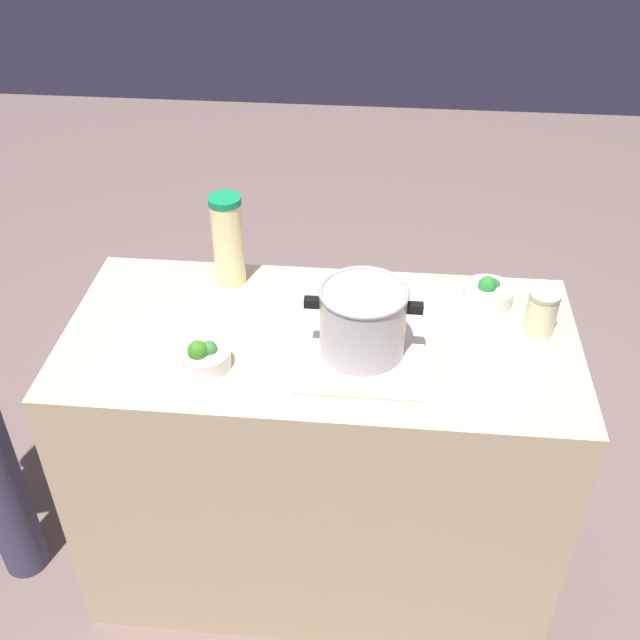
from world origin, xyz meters
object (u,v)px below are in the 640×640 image
at_px(lemonade_pitcher, 228,240).
at_px(mason_jar, 542,312).
at_px(cooking_pot, 363,319).
at_px(broccoli_bowl_center, 488,293).
at_px(broccoli_bowl_front, 204,356).

relative_size(lemonade_pitcher, mason_jar, 2.20).
relative_size(cooking_pot, broccoli_bowl_center, 2.11).
bearing_deg(broccoli_bowl_front, mason_jar, -165.26).
xyz_separation_m(cooking_pot, broccoli_bowl_center, (-0.34, -0.25, -0.07)).
height_order(mason_jar, broccoli_bowl_center, mason_jar).
relative_size(lemonade_pitcher, broccoli_bowl_front, 2.17).
xyz_separation_m(mason_jar, broccoli_bowl_center, (0.12, -0.12, -0.03)).
bearing_deg(lemonade_pitcher, broccoli_bowl_center, 177.00).
distance_m(mason_jar, broccoli_bowl_center, 0.17).
distance_m(lemonade_pitcher, mason_jar, 0.87).
height_order(lemonade_pitcher, mason_jar, lemonade_pitcher).
bearing_deg(lemonade_pitcher, cooking_pot, 143.56).
relative_size(lemonade_pitcher, broccoli_bowl_center, 1.96).
xyz_separation_m(lemonade_pitcher, broccoli_bowl_front, (-0.01, 0.38, -0.10)).
xyz_separation_m(lemonade_pitcher, broccoli_bowl_center, (-0.73, 0.04, -0.11)).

